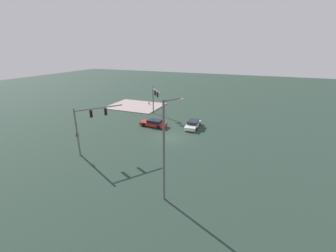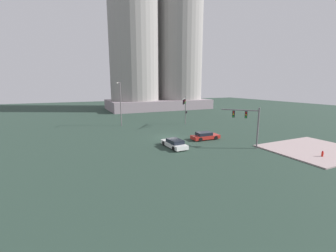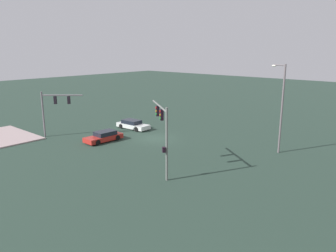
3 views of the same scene
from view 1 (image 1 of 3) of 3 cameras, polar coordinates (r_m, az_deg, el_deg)
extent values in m
plane|color=#263A30|center=(33.87, 0.76, -3.08)|extent=(181.11, 181.11, 0.00)
cube|color=#A28D8C|center=(52.92, -8.38, 5.18)|extent=(12.06, 9.92, 0.15)
cylinder|color=slate|center=(45.92, -3.88, 6.69)|extent=(0.22, 0.22, 5.67)
cylinder|color=slate|center=(43.06, -3.05, 9.11)|extent=(3.44, 3.88, 0.16)
cube|color=black|center=(44.01, -3.36, 8.53)|extent=(0.41, 0.41, 0.95)
cylinder|color=red|center=(44.00, -3.17, 8.92)|extent=(0.18, 0.19, 0.20)
cylinder|color=orange|center=(44.05, -3.16, 8.54)|extent=(0.18, 0.19, 0.20)
cylinder|color=green|center=(44.11, -3.15, 8.16)|extent=(0.18, 0.19, 0.20)
cube|color=black|center=(42.44, -2.74, 8.13)|extent=(0.41, 0.41, 0.95)
cylinder|color=red|center=(42.42, -2.54, 8.54)|extent=(0.18, 0.19, 0.20)
cylinder|color=orange|center=(42.48, -2.53, 8.14)|extent=(0.18, 0.19, 0.20)
cylinder|color=green|center=(42.54, -2.53, 7.74)|extent=(0.18, 0.19, 0.20)
cylinder|color=slate|center=(29.66, -22.46, -1.55)|extent=(0.21, 0.21, 6.23)
cylinder|color=slate|center=(29.42, -17.35, 4.49)|extent=(3.69, 5.01, 0.15)
cube|color=black|center=(29.33, -19.30, 3.01)|extent=(0.40, 0.41, 0.95)
cylinder|color=red|center=(29.41, -19.44, 3.64)|extent=(0.17, 0.20, 0.20)
cylinder|color=orange|center=(29.49, -19.37, 3.08)|extent=(0.17, 0.20, 0.20)
cylinder|color=green|center=(29.57, -19.31, 2.52)|extent=(0.17, 0.20, 0.20)
cube|color=black|center=(29.75, -15.84, 3.60)|extent=(0.40, 0.41, 0.95)
cylinder|color=red|center=(29.83, -15.98, 4.22)|extent=(0.17, 0.20, 0.20)
cylinder|color=orange|center=(29.90, -15.92, 3.66)|extent=(0.17, 0.20, 0.20)
cylinder|color=green|center=(29.98, -15.87, 3.11)|extent=(0.17, 0.20, 0.20)
cube|color=black|center=(30.03, -22.44, -2.13)|extent=(0.37, 0.38, 0.44)
cylinder|color=#645A5E|center=(18.75, -1.07, -7.07)|extent=(0.20, 0.20, 9.30)
cylinder|color=#645A5E|center=(17.75, 1.16, 6.86)|extent=(0.98, 1.63, 0.12)
ellipsoid|color=silver|center=(18.34, 3.33, 6.93)|extent=(0.55, 0.67, 0.20)
cube|color=#B1261F|center=(38.80, -3.82, 0.56)|extent=(4.67, 1.98, 0.55)
cube|color=black|center=(38.51, -3.48, 1.25)|extent=(2.45, 1.69, 0.50)
cylinder|color=black|center=(38.80, -6.28, 0.31)|extent=(0.65, 0.24, 0.64)
cylinder|color=black|center=(40.21, -5.05, 1.04)|extent=(0.65, 0.24, 0.64)
cylinder|color=black|center=(37.50, -2.50, -0.28)|extent=(0.65, 0.24, 0.64)
cylinder|color=black|center=(38.95, -1.37, 0.50)|extent=(0.65, 0.24, 0.64)
cube|color=silver|center=(38.30, 6.44, 0.22)|extent=(2.09, 4.91, 0.55)
cube|color=black|center=(38.40, 6.57, 1.10)|extent=(1.75, 2.58, 0.50)
cylinder|color=black|center=(36.79, 7.20, -0.83)|extent=(0.25, 0.65, 0.64)
cylinder|color=black|center=(37.16, 4.60, -0.52)|extent=(0.25, 0.65, 0.64)
cylinder|color=black|center=(39.55, 8.15, 0.60)|extent=(0.25, 0.65, 0.64)
cylinder|color=black|center=(39.90, 5.72, 0.87)|extent=(0.25, 0.65, 0.64)
cylinder|color=red|center=(53.74, -4.92, 5.93)|extent=(0.22, 0.22, 0.55)
sphere|color=red|center=(53.66, -4.93, 6.28)|extent=(0.18, 0.18, 0.18)
cylinder|color=red|center=(53.80, -5.08, 5.97)|extent=(0.12, 0.10, 0.10)
camera|label=2|loc=(61.77, 26.37, 13.57)|focal=23.32mm
camera|label=3|loc=(39.51, -64.60, 5.24)|focal=34.85mm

